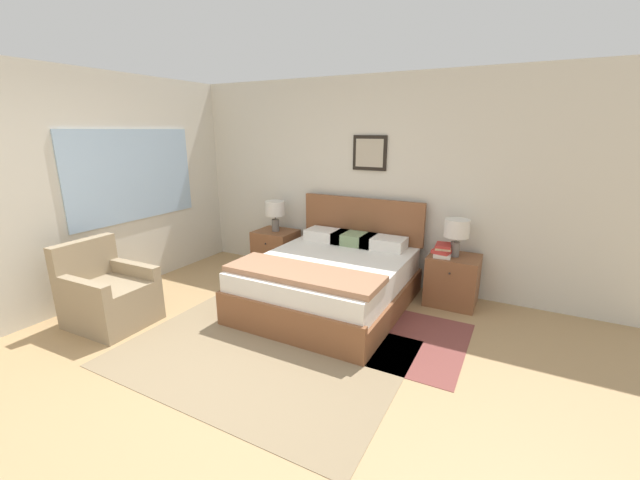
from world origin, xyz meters
name	(u,v)px	position (x,y,z in m)	size (l,w,h in m)	color
ground_plane	(199,387)	(0.00, 0.00, 0.00)	(16.00, 16.00, 0.00)	tan
wall_back	(349,181)	(0.00, 2.85, 1.30)	(6.92, 0.09, 2.60)	beige
wall_left	(138,183)	(-2.29, 1.41, 1.30)	(0.08, 5.22, 2.60)	beige
area_rug_main	(261,353)	(0.15, 0.62, 0.00)	(2.51, 1.79, 0.01)	#897556
area_rug_bedside	(422,343)	(1.39, 1.48, 0.00)	(0.79, 1.22, 0.01)	brown
bed	(331,279)	(0.24, 1.84, 0.31)	(1.63, 1.91, 1.11)	brown
armchair	(108,296)	(-1.60, 0.37, 0.29)	(0.79, 0.70, 0.86)	#998466
nightstand_near_window	(276,250)	(-0.98, 2.54, 0.29)	(0.55, 0.50, 0.57)	brown
nightstand_by_door	(452,280)	(1.46, 2.54, 0.29)	(0.55, 0.50, 0.57)	brown
table_lamp_near_window	(275,210)	(-0.98, 2.54, 0.88)	(0.27, 0.27, 0.43)	slate
table_lamp_by_door	(457,230)	(1.45, 2.54, 0.88)	(0.27, 0.27, 0.43)	slate
book_thick_bottom	(443,254)	(1.33, 2.49, 0.60)	(0.21, 0.29, 0.04)	silver
book_hardcover_middle	(443,251)	(1.33, 2.49, 0.64)	(0.23, 0.28, 0.04)	#B7332D
book_novel_upper	(443,248)	(1.33, 2.49, 0.67)	(0.19, 0.23, 0.03)	beige
book_slim_near_top	(443,245)	(1.33, 2.49, 0.70)	(0.19, 0.24, 0.03)	#B7332D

